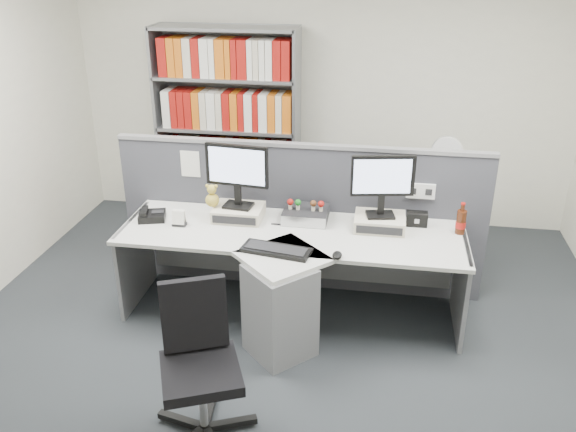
% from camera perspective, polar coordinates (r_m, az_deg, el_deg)
% --- Properties ---
extents(ground, '(5.50, 5.50, 0.00)m').
position_cam_1_polar(ground, '(4.23, -1.47, -15.10)').
color(ground, '#31353A').
rests_on(ground, ground).
extents(room_shell, '(5.04, 5.54, 2.72)m').
position_cam_1_polar(room_shell, '(3.39, -1.80, 8.96)').
color(room_shell, white).
rests_on(room_shell, ground).
extents(partition, '(3.00, 0.08, 1.27)m').
position_cam_1_polar(partition, '(4.94, 1.18, -0.04)').
color(partition, '#42424A').
rests_on(partition, ground).
extents(desk, '(2.60, 1.20, 0.72)m').
position_cam_1_polar(desk, '(4.46, -0.11, -5.73)').
color(desk, silver).
rests_on(desk, ground).
extents(monitor_riser_left, '(0.38, 0.31, 0.10)m').
position_cam_1_polar(monitor_riser_left, '(4.73, -4.72, 0.32)').
color(monitor_riser_left, beige).
rests_on(monitor_riser_left, desk).
extents(monitor_riser_right, '(0.38, 0.31, 0.10)m').
position_cam_1_polar(monitor_riser_right, '(4.60, 8.70, -0.58)').
color(monitor_riser_right, beige).
rests_on(monitor_riser_right, desk).
extents(monitor_left, '(0.49, 0.18, 0.50)m').
position_cam_1_polar(monitor_left, '(4.60, -4.87, 4.32)').
color(monitor_left, black).
rests_on(monitor_left, monitor_riser_left).
extents(monitor_right, '(0.47, 0.19, 0.48)m').
position_cam_1_polar(monitor_right, '(4.48, 8.96, 3.33)').
color(monitor_right, black).
rests_on(monitor_right, monitor_riser_right).
extents(desktop_pc, '(0.35, 0.31, 0.09)m').
position_cam_1_polar(desktop_pc, '(4.69, 1.69, 0.14)').
color(desktop_pc, black).
rests_on(desktop_pc, desk).
extents(figurines, '(0.29, 0.05, 0.09)m').
position_cam_1_polar(figurines, '(4.64, 1.68, 1.15)').
color(figurines, beige).
rests_on(figurines, desktop_pc).
extents(keyboard, '(0.51, 0.27, 0.03)m').
position_cam_1_polar(keyboard, '(4.22, -1.12, -3.23)').
color(keyboard, black).
rests_on(keyboard, desk).
extents(mouse, '(0.07, 0.11, 0.04)m').
position_cam_1_polar(mouse, '(4.15, 4.69, -3.73)').
color(mouse, black).
rests_on(mouse, desk).
extents(desk_phone, '(0.24, 0.23, 0.09)m').
position_cam_1_polar(desk_phone, '(4.83, -12.83, 0.05)').
color(desk_phone, black).
rests_on(desk_phone, desk).
extents(desk_calendar, '(0.11, 0.08, 0.13)m').
position_cam_1_polar(desk_calendar, '(4.67, -10.30, -0.28)').
color(desk_calendar, black).
rests_on(desk_calendar, desk).
extents(plush_toy, '(0.11, 0.11, 0.19)m').
position_cam_1_polar(plush_toy, '(4.71, -7.22, 1.79)').
color(plush_toy, gold).
rests_on(plush_toy, monitor_riser_left).
extents(speaker, '(0.16, 0.09, 0.11)m').
position_cam_1_polar(speaker, '(4.70, 12.12, -0.26)').
color(speaker, black).
rests_on(speaker, desk).
extents(cola_bottle, '(0.08, 0.08, 0.25)m').
position_cam_1_polar(cola_bottle, '(4.63, 16.09, -0.55)').
color(cola_bottle, '#3F190A').
rests_on(cola_bottle, desk).
extents(shelving_unit, '(1.41, 0.40, 2.00)m').
position_cam_1_polar(shelving_unit, '(6.10, -5.68, 7.94)').
color(shelving_unit, gray).
rests_on(shelving_unit, ground).
extents(filing_cabinet, '(0.45, 0.61, 0.70)m').
position_cam_1_polar(filing_cabinet, '(5.73, 14.15, -0.51)').
color(filing_cabinet, gray).
rests_on(filing_cabinet, ground).
extents(desk_fan, '(0.27, 0.16, 0.46)m').
position_cam_1_polar(desk_fan, '(5.50, 14.83, 5.56)').
color(desk_fan, white).
rests_on(desk_fan, filing_cabinet).
extents(office_chair, '(0.62, 0.61, 0.93)m').
position_cam_1_polar(office_chair, '(3.62, -8.47, -13.25)').
color(office_chair, silver).
rests_on(office_chair, ground).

